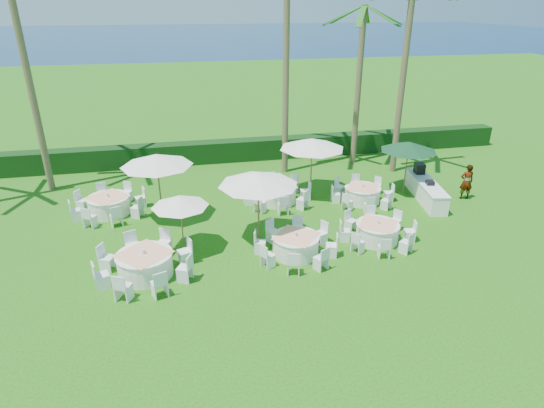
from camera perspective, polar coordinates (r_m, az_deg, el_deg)
The scene contains 20 objects.
ground at distance 16.33m, azimuth -0.30°, elevation -7.87°, with size 120.00×120.00×0.00m, color #16540E.
hedge at distance 26.94m, azimuth -5.49°, elevation 6.67°, with size 34.00×1.00×1.20m, color black.
ocean at distance 115.91m, azimuth -11.15°, elevation 19.52°, with size 260.00×260.00×0.00m, color #07244D.
banquet_table_a at distance 16.24m, azimuth -15.65°, elevation -7.24°, with size 3.29×3.29×1.01m.
banquet_table_b at distance 16.89m, azimuth 2.98°, elevation -5.11°, with size 3.04×3.04×0.93m.
banquet_table_c at distance 18.27m, azimuth 13.06°, elevation -3.42°, with size 2.96×2.96×0.90m.
banquet_table_d at distance 21.29m, azimuth -19.77°, elevation -0.08°, with size 3.17×3.17×0.97m.
banquet_table_e at distance 21.21m, azimuth 0.63°, elevation 1.32°, with size 3.17×3.17×0.96m.
banquet_table_f at distance 21.66m, azimuth 11.26°, elevation 1.24°, with size 2.94×2.94×0.89m.
umbrella_a at distance 16.75m, azimuth -11.50°, elevation 0.29°, with size 2.10×2.10×2.21m.
umbrella_b at distance 17.00m, azimuth -1.76°, elevation 3.17°, with size 3.04×3.04×2.82m.
umbrella_c at distance 19.46m, azimuth -14.30°, elevation 5.37°, with size 3.00×3.00×2.89m.
umbrella_d at distance 21.50m, azimuth 5.06°, elevation 7.56°, with size 3.08×3.08×2.79m.
umbrella_green at distance 22.63m, azimuth 16.80°, elevation 6.95°, with size 2.69×2.69×2.57m.
buffet_table at distance 22.68m, azimuth 18.69°, elevation 1.74°, with size 1.50×4.00×1.39m.
staff_person at distance 23.29m, azimuth 23.22°, elevation 2.58°, with size 0.63×0.41×1.72m, color gray.
palm_a at distance 23.95m, azimuth -28.76°, elevation 16.27°, with size 4.38×4.22×12.07m.
palm_c at distance 23.78m, azimuth 1.81°, elevation 19.74°, with size 4.35×4.28×12.65m.
palm_d at distance 26.05m, azimuth 10.84°, elevation 15.02°, with size 4.40×4.00×8.48m.
palm_e at distance 24.93m, azimuth 16.18°, elevation 15.53°, with size 4.40×4.14×9.66m.
Camera 1 is at (-2.77, -13.55, 8.68)m, focal length 30.00 mm.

